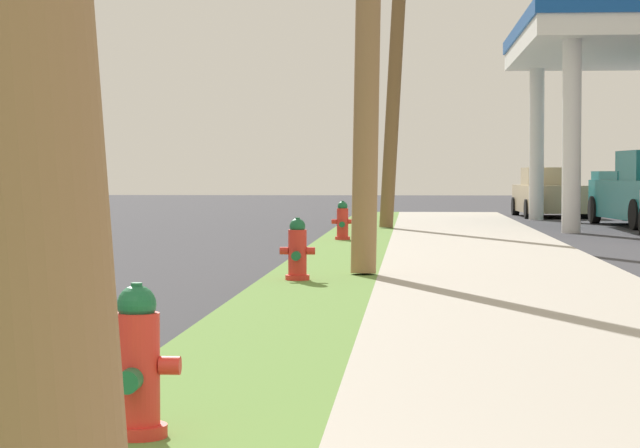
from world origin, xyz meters
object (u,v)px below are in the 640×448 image
object	(u,v)px
fire_hydrant_nearest	(137,370)
fire_hydrant_third	(343,223)
utility_pole_background	(397,27)
car_tan_by_far_pump	(549,194)
fire_hydrant_second	(297,253)

from	to	relation	value
fire_hydrant_nearest	fire_hydrant_third	bearing A→B (deg)	90.05
utility_pole_background	car_tan_by_far_pump	bearing A→B (deg)	67.60
fire_hydrant_nearest	car_tan_by_far_pump	size ratio (longest dim) A/B	0.16
car_tan_by_far_pump	fire_hydrant_second	bearing A→B (deg)	-102.11
fire_hydrant_third	utility_pole_background	bearing A→B (deg)	80.29
fire_hydrant_nearest	car_tan_by_far_pump	world-z (taller)	car_tan_by_far_pump
fire_hydrant_second	fire_hydrant_third	size ratio (longest dim) A/B	1.00
utility_pole_background	car_tan_by_far_pump	distance (m)	13.00
fire_hydrant_third	car_tan_by_far_pump	bearing A→B (deg)	71.63
fire_hydrant_second	car_tan_by_far_pump	distance (m)	27.19
fire_hydrant_second	fire_hydrant_third	bearing A→B (deg)	89.82
utility_pole_background	car_tan_by_far_pump	xyz separation A→B (m)	(4.70, 11.41, -4.07)
utility_pole_background	fire_hydrant_second	bearing A→B (deg)	-93.78
fire_hydrant_nearest	utility_pole_background	bearing A→B (deg)	87.76
fire_hydrant_second	utility_pole_background	size ratio (longest dim) A/B	0.08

